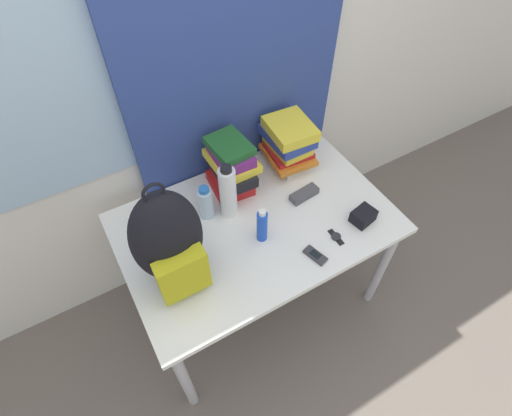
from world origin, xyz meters
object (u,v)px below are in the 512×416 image
object	(u,v)px
book_stack_left	(231,166)
sunglasses_case	(304,194)
book_stack_center	(288,143)
sunscreen_bottle	(262,226)
wristwatch	(336,237)
water_bottle	(206,203)
cell_phone	(315,255)
camera_pouch	(363,216)
backpack	(169,242)
sports_bottle	(228,192)

from	to	relation	value
book_stack_left	sunglasses_case	distance (m)	0.38
book_stack_center	sunglasses_case	distance (m)	0.28
sunscreen_bottle	wristwatch	world-z (taller)	sunscreen_bottle
sunscreen_bottle	sunglasses_case	xyz separation A→B (m)	(0.31, 0.11, -0.07)
water_bottle	sunscreen_bottle	size ratio (longest dim) A/B	0.97
water_bottle	book_stack_center	bearing A→B (deg)	11.99
book_stack_center	cell_phone	world-z (taller)	book_stack_center
book_stack_center	water_bottle	size ratio (longest dim) A/B	1.54
book_stack_left	wristwatch	world-z (taller)	book_stack_left
camera_pouch	sunglasses_case	bearing A→B (deg)	120.50
cell_phone	wristwatch	distance (m)	0.15
backpack	cell_phone	xyz separation A→B (m)	(0.56, -0.22, -0.23)
book_stack_center	sunscreen_bottle	bearing A→B (deg)	-135.57
book_stack_left	cell_phone	bearing A→B (deg)	-78.07
sports_bottle	wristwatch	distance (m)	0.53
book_stack_left	book_stack_center	bearing A→B (deg)	0.84
book_stack_left	wristwatch	bearing A→B (deg)	-63.53
book_stack_center	wristwatch	size ratio (longest dim) A/B	3.03
backpack	wristwatch	distance (m)	0.76
book_stack_left	sunscreen_bottle	size ratio (longest dim) A/B	1.45
water_bottle	wristwatch	bearing A→B (deg)	-42.64
sunscreen_bottle	book_stack_left	bearing A→B (deg)	84.45
cell_phone	wristwatch	xyz separation A→B (m)	(0.14, 0.04, -0.00)
book_stack_center	water_bottle	xyz separation A→B (m)	(-0.52, -0.11, -0.05)
sports_bottle	camera_pouch	distance (m)	0.64
water_bottle	sports_bottle	xyz separation A→B (m)	(0.10, -0.04, 0.06)
wristwatch	backpack	bearing A→B (deg)	164.97
sunglasses_case	camera_pouch	bearing A→B (deg)	-59.50
sports_bottle	wristwatch	xyz separation A→B (m)	(0.35, -0.37, -0.14)
book_stack_center	sports_bottle	size ratio (longest dim) A/B	0.96
cell_phone	book_stack_left	bearing A→B (deg)	101.93
cell_phone	wristwatch	size ratio (longest dim) A/B	1.21
backpack	book_stack_left	size ratio (longest dim) A/B	1.97
book_stack_left	wristwatch	xyz separation A→B (m)	(0.26, -0.52, -0.13)
backpack	sunglasses_case	distance (m)	0.75
water_bottle	cell_phone	world-z (taller)	water_bottle
camera_pouch	sunscreen_bottle	bearing A→B (deg)	161.89
book_stack_left	backpack	bearing A→B (deg)	-142.80
cell_phone	camera_pouch	distance (m)	0.31
book_stack_left	sports_bottle	xyz separation A→B (m)	(-0.09, -0.15, 0.01)
backpack	water_bottle	xyz separation A→B (m)	(0.25, 0.23, -0.15)
backpack	sunglasses_case	xyz separation A→B (m)	(0.71, 0.09, -0.22)
cell_phone	sunglasses_case	size ratio (longest dim) A/B	0.74
backpack	book_stack_left	xyz separation A→B (m)	(0.44, 0.33, -0.10)
backpack	sunglasses_case	world-z (taller)	backpack
backpack	cell_phone	size ratio (longest dim) A/B	4.75
book_stack_left	sports_bottle	size ratio (longest dim) A/B	0.92
sunscreen_bottle	cell_phone	bearing A→B (deg)	-53.43
book_stack_center	sunglasses_case	bearing A→B (deg)	-102.98
sunglasses_case	camera_pouch	xyz separation A→B (m)	(0.15, -0.26, 0.01)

